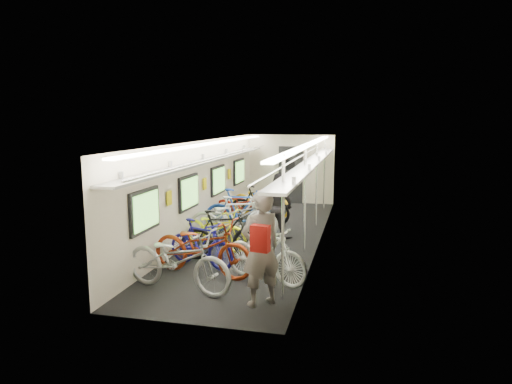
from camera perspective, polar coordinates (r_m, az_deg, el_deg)
The scene contains 16 objects.
train_car_shell at distance 11.93m, azimuth -0.51°, elevation 2.96°, with size 10.00×10.00×10.00m.
bicycle_0 at distance 7.99m, azimuth -9.76°, elevation -8.35°, with size 0.73×2.10×1.10m, color #A4A5A8.
bicycle_1 at distance 9.20m, azimuth -6.93°, elevation -6.40°, with size 0.45×1.60×0.96m, color navy.
bicycle_2 at distance 8.70m, azimuth -6.73°, elevation -6.81°, with size 0.74×2.11×1.11m, color maroon.
bicycle_3 at distance 9.64m, azimuth -4.16°, elevation -5.33°, with size 0.50×1.77×1.06m, color black.
bicycle_4 at distance 10.44m, azimuth -5.11°, elevation -4.57°, with size 0.63×1.79×0.94m, color yellow.
bicycle_5 at distance 11.38m, azimuth -2.28°, elevation -3.12°, with size 0.49×1.75×1.05m, color silver.
bicycle_6 at distance 11.06m, azimuth -2.80°, elevation -3.25°, with size 0.75×2.16×1.14m, color #B2B1B6.
bicycle_7 at distance 11.90m, azimuth -1.97°, elevation -2.33°, with size 0.54×1.92×1.15m, color #1B41A3.
bicycle_8 at distance 12.67m, azimuth -1.29°, elevation -1.83°, with size 0.71×2.02×1.06m, color maroon.
bicycle_9 at distance 12.81m, azimuth 0.44°, elevation -1.64°, with size 0.51×1.81×1.09m, color black.
bicycle_10 at distance 13.76m, azimuth 0.55°, elevation -1.03°, with size 0.68×1.95×1.02m, color gold.
bicycle_11 at distance 8.29m, azimuth 1.16°, elevation -7.72°, with size 0.50×1.77×1.06m, color white.
passenger_near at distance 7.19m, azimuth 0.61°, elevation -7.06°, with size 0.68×0.44×1.85m, color slate.
passenger_mid at distance 11.32m, azimuth 2.91°, elevation -1.71°, with size 0.79×0.61×1.62m, color black.
backpack at distance 6.40m, azimuth 0.54°, elevation -5.82°, with size 0.26×0.14×0.38m, color red.
Camera 1 is at (2.46, -10.81, 2.92)m, focal length 32.00 mm.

